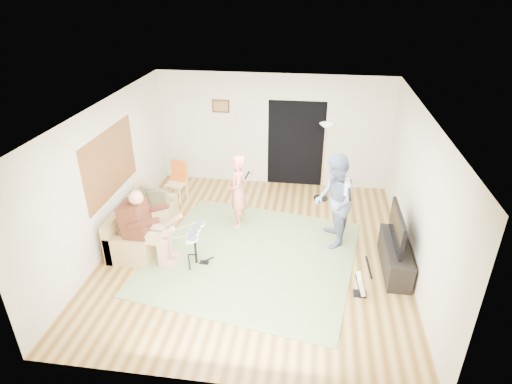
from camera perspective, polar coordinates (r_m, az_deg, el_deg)
floor at (r=8.17m, az=-0.06°, el=-7.75°), size 6.00×6.00×0.00m
walls at (r=7.48m, az=-0.07°, el=0.78°), size 5.50×6.00×2.70m
ceiling at (r=6.99m, az=-0.08°, el=10.75°), size 6.00×6.00×0.00m
window_blinds at (r=8.37m, az=-18.84°, el=3.73°), size 0.00×2.05×2.05m
doorway at (r=10.29m, az=5.35°, el=6.38°), size 2.10×0.00×2.10m
picture_frame at (r=10.26m, az=-4.72°, el=11.34°), size 0.42×0.03×0.32m
area_rug at (r=7.99m, az=-0.48°, el=-8.58°), size 4.12×4.03×0.02m
sofa at (r=8.67m, az=-15.14°, el=-4.51°), size 0.79×1.91×0.77m
drummer at (r=7.87m, az=-14.30°, el=-5.46°), size 0.90×0.50×1.39m
drum_kit at (r=7.73m, az=-8.07°, el=-7.50°), size 0.39×0.69×0.71m
singer at (r=8.59m, az=-2.48°, el=0.05°), size 0.49×0.63×1.53m
microphone at (r=8.39m, az=-1.19°, el=2.26°), size 0.06×0.06×0.24m
guitarist at (r=8.04m, az=10.36°, el=-1.26°), size 0.78×0.95×1.82m
guitar_held at (r=7.91m, az=12.00°, el=0.74°), size 0.13×0.60×0.26m
guitar_spare at (r=7.23m, az=13.89°, el=-11.80°), size 0.27×0.25×0.76m
torchiere_lamp at (r=9.55m, az=9.11°, el=5.73°), size 0.32×0.32×1.82m
dining_chair at (r=9.94m, az=-10.45°, el=0.71°), size 0.46×0.48×0.91m
tv_cabinet at (r=7.94m, az=18.05°, el=-8.21°), size 0.40×1.40×0.50m
television at (r=7.62m, az=18.31°, el=-4.50°), size 0.06×1.16×0.58m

